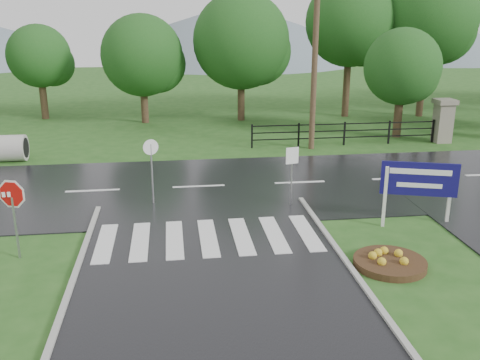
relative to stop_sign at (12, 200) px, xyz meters
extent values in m
plane|color=#25521B|center=(5.24, -4.41, -1.68)|extent=(120.00, 120.00, 0.00)
cube|color=black|center=(5.24, 5.59, -1.68)|extent=(90.00, 8.00, 0.04)
cube|color=silver|center=(2.24, 0.59, -1.62)|extent=(0.50, 2.80, 0.02)
cube|color=silver|center=(3.24, 0.59, -1.62)|extent=(0.50, 2.80, 0.02)
cube|color=silver|center=(4.24, 0.59, -1.62)|extent=(0.50, 2.80, 0.02)
cube|color=silver|center=(5.24, 0.59, -1.62)|extent=(0.50, 2.80, 0.02)
cube|color=silver|center=(6.24, 0.59, -1.62)|extent=(0.50, 2.80, 0.02)
cube|color=silver|center=(7.24, 0.59, -1.62)|extent=(0.50, 2.80, 0.02)
cube|color=silver|center=(8.24, 0.59, -1.62)|extent=(0.50, 2.80, 0.02)
cube|color=gray|center=(18.24, 11.59, -0.68)|extent=(0.80, 0.80, 2.00)
cube|color=#6B6659|center=(18.24, 11.59, 0.44)|extent=(1.00, 1.00, 0.24)
cube|color=black|center=(12.99, 11.59, -1.28)|extent=(9.50, 0.05, 0.05)
cube|color=black|center=(12.99, 11.59, -0.93)|extent=(9.50, 0.05, 0.05)
cube|color=black|center=(12.99, 11.59, -0.58)|extent=(9.50, 0.05, 0.05)
cube|color=black|center=(8.24, 11.59, -1.08)|extent=(0.08, 0.08, 1.20)
cube|color=black|center=(17.74, 11.59, -1.08)|extent=(0.08, 0.08, 1.20)
sphere|color=slate|center=(13.24, 60.59, -18.96)|extent=(48.00, 48.00, 48.00)
sphere|color=slate|center=(41.24, 60.59, -14.64)|extent=(36.00, 36.00, 36.00)
cylinder|color=#9E9B93|center=(-2.96, 10.59, -1.08)|extent=(1.30, 1.20, 1.20)
cube|color=#939399|center=(0.00, 0.00, -0.80)|extent=(0.05, 0.05, 1.77)
cylinder|color=white|center=(0.00, 0.01, 0.18)|extent=(1.01, 0.37, 1.06)
cylinder|color=#BC0E0D|center=(0.00, 0.00, 0.18)|extent=(0.88, 0.33, 0.92)
cube|color=silver|center=(10.79, 0.90, -0.70)|extent=(0.12, 0.12, 1.95)
cube|color=silver|center=(12.94, 0.90, -0.70)|extent=(0.12, 0.12, 1.95)
cube|color=#110D55|center=(11.87, 0.90, -0.17)|extent=(2.25, 0.76, 1.07)
cube|color=white|center=(11.87, 0.87, 0.08)|extent=(1.77, 0.57, 0.18)
cube|color=white|center=(11.87, 0.87, -0.36)|extent=(1.31, 0.42, 0.15)
cylinder|color=#332111|center=(9.90, -1.82, -1.59)|extent=(1.92, 1.92, 0.19)
cube|color=#939399|center=(8.32, 3.11, -0.69)|extent=(0.04, 0.04, 1.98)
cube|color=white|center=(8.32, 3.09, 0.14)|extent=(0.46, 0.13, 0.57)
cylinder|color=#939399|center=(3.55, 3.94, -0.59)|extent=(0.07, 0.07, 2.18)
cylinder|color=white|center=(3.55, 3.92, 0.38)|extent=(0.52, 0.20, 0.54)
cylinder|color=#473523|center=(11.15, 11.09, 2.50)|extent=(0.28, 0.28, 8.36)
cylinder|color=#3D2B1C|center=(16.44, 13.09, -0.11)|extent=(0.46, 0.46, 3.14)
sphere|color=#174716|center=(16.44, 13.09, 2.08)|extent=(4.02, 4.02, 4.02)
camera|label=1|loc=(4.27, -14.08, 4.76)|focal=40.00mm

